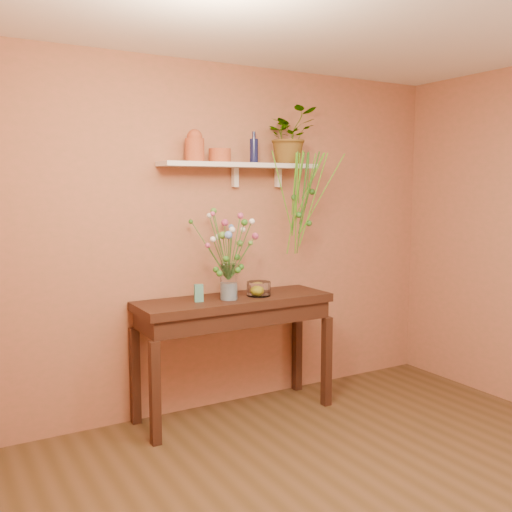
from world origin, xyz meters
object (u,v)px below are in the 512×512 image
glass_bowl (259,289)px  glass_vase (229,285)px  terracotta_jug (195,146)px  bouquet (230,240)px  sideboard (234,315)px  blue_bottle (254,150)px  spider_plant (290,136)px

glass_bowl → glass_vase: bearing=-175.9°
terracotta_jug → bouquet: size_ratio=0.44×
sideboard → bouquet: bearing=-140.0°
blue_bottle → glass_vase: size_ratio=0.90×
terracotta_jug → glass_bowl: terracotta_jug is taller
blue_bottle → glass_bowl: bearing=-106.8°
blue_bottle → glass_vase: blue_bottle is taller
sideboard → terracotta_jug: 1.30m
blue_bottle → glass_bowl: size_ratio=1.31×
terracotta_jug → spider_plant: 0.84m
sideboard → glass_vase: size_ratio=5.66×
terracotta_jug → bouquet: 0.73m
spider_plant → glass_vase: (-0.64, -0.17, -1.13)m
blue_bottle → spider_plant: size_ratio=0.54×
sideboard → glass_vase: 0.26m
bouquet → terracotta_jug: bearing=140.3°
glass_vase → glass_bowl: 0.28m
sideboard → spider_plant: 1.49m
terracotta_jug → glass_bowl: size_ratio=1.27×
blue_bottle → bouquet: (-0.31, -0.18, -0.67)m
blue_bottle → spider_plant: (0.33, -0.01, 0.12)m
blue_bottle → glass_vase: bearing=-151.2°
sideboard → bouquet: size_ratio=2.83×
terracotta_jug → spider_plant: spider_plant is taller
glass_vase → glass_bowl: size_ratio=1.45×
spider_plant → glass_bowl: spider_plant is taller
spider_plant → sideboard: bearing=-168.7°
terracotta_jug → bouquet: terracotta_jug is taller
blue_bottle → bouquet: 0.76m
bouquet → glass_bowl: (0.26, 0.02, -0.40)m
spider_plant → glass_vase: size_ratio=1.67×
blue_bottle → bouquet: blue_bottle is taller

